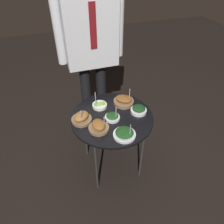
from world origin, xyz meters
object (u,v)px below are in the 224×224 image
bowl_roast_center (99,126)px  bowl_asparagus_far_rim (100,105)px  bowl_roast_back_right (81,118)px  bowl_spinach_front_right (112,117)px  bowl_roast_mid_right (124,101)px  bowl_spinach_near_rim (139,110)px  bowl_spinach_front_left (124,134)px  serving_cart (112,120)px  waiter_figure (91,40)px

bowl_roast_center → bowl_asparagus_far_rim: bearing=72.8°
bowl_roast_back_right → bowl_spinach_front_right: (0.24, -0.05, -0.01)m
bowl_spinach_front_right → bowl_roast_mid_right: bowl_roast_mid_right is taller
bowl_spinach_near_rim → bowl_roast_center: size_ratio=0.85×
bowl_asparagus_far_rim → bowl_spinach_front_left: bowl_asparagus_far_rim is taller
serving_cart → bowl_spinach_front_right: (-0.01, -0.03, 0.06)m
bowl_asparagus_far_rim → waiter_figure: bearing=82.9°
serving_cart → bowl_spinach_front_left: 0.25m
bowl_roast_center → bowl_spinach_near_rim: bearing=14.3°
bowl_asparagus_far_rim → serving_cart: bearing=-69.1°
bowl_roast_mid_right → bowl_spinach_near_rim: bearing=-63.6°
serving_cart → waiter_figure: size_ratio=0.41×
serving_cart → bowl_spinach_near_rim: (0.23, -0.02, 0.07)m
bowl_roast_back_right → bowl_spinach_front_left: (0.27, -0.26, -0.01)m
bowl_roast_back_right → bowl_spinach_front_left: 0.38m
bowl_spinach_front_left → bowl_roast_back_right: bearing=135.2°
bowl_roast_back_right → bowl_spinach_front_left: size_ratio=0.99×
bowl_asparagus_far_rim → bowl_roast_center: 0.28m
bowl_roast_back_right → bowl_spinach_front_right: size_ratio=1.25×
bowl_roast_back_right → waiter_figure: size_ratio=0.10×
bowl_spinach_near_rim → bowl_roast_back_right: 0.48m
serving_cart → bowl_spinach_front_left: bowl_spinach_front_left is taller
bowl_roast_mid_right → bowl_roast_back_right: bearing=-164.6°
bowl_roast_back_right → bowl_spinach_front_left: bearing=-44.8°
bowl_spinach_front_left → bowl_roast_mid_right: size_ratio=0.94×
bowl_asparagus_far_rim → waiter_figure: size_ratio=0.10×
bowl_asparagus_far_rim → bowl_spinach_front_left: (0.08, -0.40, 0.01)m
bowl_spinach_front_right → bowl_spinach_near_rim: bearing=2.6°
bowl_roast_back_right → bowl_asparagus_far_rim: size_ratio=1.03×
bowl_roast_back_right → waiter_figure: (0.24, 0.55, 0.40)m
bowl_spinach_front_left → waiter_figure: 0.91m
bowl_roast_mid_right → bowl_spinach_front_left: bearing=-109.9°
bowl_asparagus_far_rim → waiter_figure: (0.05, 0.42, 0.42)m
bowl_spinach_near_rim → bowl_spinach_front_left: bearing=-133.7°
bowl_roast_back_right → bowl_roast_mid_right: size_ratio=0.93×
bowl_spinach_near_rim → bowl_spinach_front_right: bowl_spinach_front_right is taller
bowl_asparagus_far_rim → bowl_roast_center: (-0.08, -0.27, 0.02)m
bowl_spinach_near_rim → bowl_roast_mid_right: bowl_roast_mid_right is taller
waiter_figure → bowl_spinach_front_right: bearing=-89.7°
bowl_asparagus_far_rim → bowl_roast_mid_right: 0.22m
bowl_roast_mid_right → waiter_figure: bearing=110.4°
bowl_roast_center → bowl_roast_mid_right: (0.30, 0.25, -0.00)m
bowl_spinach_near_rim → bowl_roast_back_right: size_ratio=0.80×
bowl_asparagus_far_rim → bowl_roast_center: bowl_asparagus_far_rim is taller
serving_cart → bowl_roast_mid_right: bowl_roast_mid_right is taller
bowl_roast_mid_right → waiter_figure: waiter_figure is taller
serving_cart → bowl_spinach_near_rim: bowl_spinach_near_rim is taller
serving_cart → bowl_roast_center: size_ratio=4.31×
waiter_figure → bowl_roast_back_right: bearing=-113.5°
bowl_roast_mid_right → waiter_figure: 0.62m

